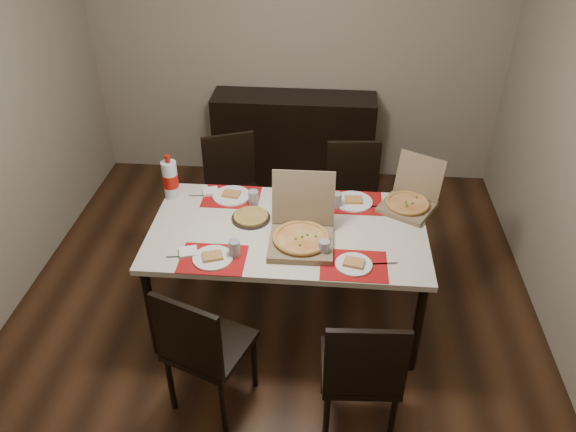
% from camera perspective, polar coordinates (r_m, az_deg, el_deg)
% --- Properties ---
extents(ground, '(3.80, 4.00, 0.02)m').
position_cam_1_polar(ground, '(4.20, -1.30, -9.14)').
color(ground, '#3F2313').
rests_on(ground, ground).
extents(room_walls, '(3.84, 4.02, 2.62)m').
position_cam_1_polar(room_walls, '(3.66, -0.94, 16.07)').
color(room_walls, gray).
rests_on(room_walls, ground).
extents(sideboard, '(1.50, 0.40, 0.90)m').
position_cam_1_polar(sideboard, '(5.40, 0.59, 7.63)').
color(sideboard, black).
rests_on(sideboard, ground).
extents(dining_table, '(1.80, 1.00, 0.75)m').
position_cam_1_polar(dining_table, '(3.70, 0.00, -2.13)').
color(dining_table, beige).
rests_on(dining_table, ground).
extents(chair_near_left, '(0.54, 0.54, 0.93)m').
position_cam_1_polar(chair_near_left, '(3.26, -8.69, -13.00)').
color(chair_near_left, black).
rests_on(chair_near_left, ground).
extents(chair_near_right, '(0.44, 0.44, 0.93)m').
position_cam_1_polar(chair_near_right, '(3.14, 7.46, -15.27)').
color(chair_near_right, black).
rests_on(chair_near_right, ground).
extents(chair_far_left, '(0.54, 0.54, 0.93)m').
position_cam_1_polar(chair_far_left, '(4.56, -5.61, 2.89)').
color(chair_far_left, black).
rests_on(chair_far_left, ground).
extents(chair_far_right, '(0.45, 0.45, 0.93)m').
position_cam_1_polar(chair_far_right, '(4.46, 6.61, 2.03)').
color(chair_far_right, black).
rests_on(chair_far_right, ground).
extents(setting_near_left, '(0.49, 0.30, 0.11)m').
position_cam_1_polar(setting_near_left, '(3.44, -7.38, -3.95)').
color(setting_near_left, '#AB0B0D').
rests_on(setting_near_left, dining_table).
extents(setting_near_right, '(0.48, 0.30, 0.11)m').
position_cam_1_polar(setting_near_right, '(3.39, 5.81, -4.44)').
color(setting_near_right, '#AB0B0D').
rests_on(setting_near_right, dining_table).
extents(setting_far_left, '(0.51, 0.30, 0.11)m').
position_cam_1_polar(setting_far_left, '(3.97, -5.47, 2.05)').
color(setting_far_left, '#AB0B0D').
rests_on(setting_far_left, dining_table).
extents(setting_far_right, '(0.45, 0.30, 0.11)m').
position_cam_1_polar(setting_far_right, '(3.91, 6.23, 1.49)').
color(setting_far_right, '#AB0B0D').
rests_on(setting_far_right, dining_table).
extents(napkin_loose, '(0.15, 0.15, 0.02)m').
position_cam_1_polar(napkin_loose, '(3.57, 0.21, -2.12)').
color(napkin_loose, white).
rests_on(napkin_loose, dining_table).
extents(pizza_box_center, '(0.40, 0.45, 0.40)m').
position_cam_1_polar(pizza_box_center, '(3.51, 1.39, -1.83)').
color(pizza_box_center, brown).
rests_on(pizza_box_center, dining_table).
extents(pizza_box_right, '(0.46, 0.48, 0.33)m').
position_cam_1_polar(pizza_box_right, '(3.93, 12.24, 1.58)').
color(pizza_box_right, brown).
rests_on(pizza_box_right, dining_table).
extents(faina_plate, '(0.26, 0.26, 0.03)m').
position_cam_1_polar(faina_plate, '(3.75, -3.79, -0.13)').
color(faina_plate, black).
rests_on(faina_plate, dining_table).
extents(dip_bowl, '(0.14, 0.14, 0.03)m').
position_cam_1_polar(dip_bowl, '(3.82, 2.73, 0.64)').
color(dip_bowl, white).
rests_on(dip_bowl, dining_table).
extents(soda_bottle, '(0.11, 0.11, 0.33)m').
position_cam_1_polar(soda_bottle, '(4.00, -11.86, 3.66)').
color(soda_bottle, silver).
rests_on(soda_bottle, dining_table).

